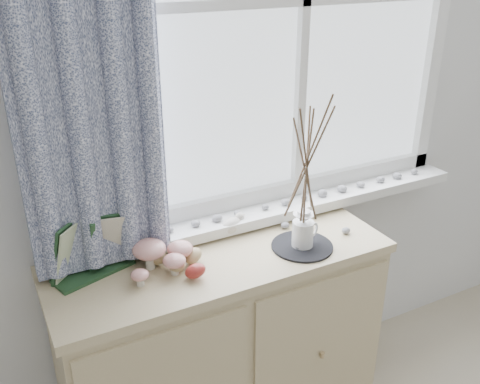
{
  "coord_description": "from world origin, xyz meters",
  "views": [
    {
      "loc": [
        -0.83,
        0.31,
        1.83
      ],
      "look_at": [
        -0.1,
        1.7,
        1.1
      ],
      "focal_mm": 40.0,
      "sensor_mm": 36.0,
      "label": 1
    }
  ],
  "objects_px": {
    "botanical_book": "(92,250)",
    "twig_pitcher": "(307,160)",
    "toadstool_cluster": "(161,254)",
    "sideboard": "(223,351)"
  },
  "relations": [
    {
      "from": "twig_pitcher",
      "to": "botanical_book",
      "type": "bearing_deg",
      "value": 148.56
    },
    {
      "from": "toadstool_cluster",
      "to": "twig_pitcher",
      "type": "height_order",
      "value": "twig_pitcher"
    },
    {
      "from": "twig_pitcher",
      "to": "toadstool_cluster",
      "type": "bearing_deg",
      "value": 149.44
    },
    {
      "from": "botanical_book",
      "to": "toadstool_cluster",
      "type": "relative_size",
      "value": 1.28
    },
    {
      "from": "toadstool_cluster",
      "to": "twig_pitcher",
      "type": "xyz_separation_m",
      "value": [
        0.49,
        -0.1,
        0.27
      ]
    },
    {
      "from": "sideboard",
      "to": "toadstool_cluster",
      "type": "height_order",
      "value": "toadstool_cluster"
    },
    {
      "from": "sideboard",
      "to": "botanical_book",
      "type": "height_order",
      "value": "botanical_book"
    },
    {
      "from": "sideboard",
      "to": "botanical_book",
      "type": "relative_size",
      "value": 4.01
    },
    {
      "from": "botanical_book",
      "to": "twig_pitcher",
      "type": "distance_m",
      "value": 0.75
    },
    {
      "from": "botanical_book",
      "to": "sideboard",
      "type": "bearing_deg",
      "value": -26.12
    }
  ]
}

